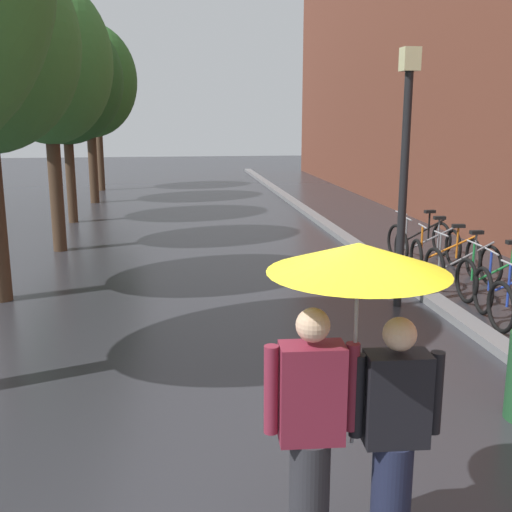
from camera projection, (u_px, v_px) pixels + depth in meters
name	position (u px, v px, depth m)	size (l,w,h in m)	color
kerb_strip	(343.00, 236.00, 14.51)	(0.30, 36.00, 0.12)	slate
street_tree_2	(47.00, 63.00, 12.44)	(2.60, 2.60, 5.50)	#473323
street_tree_3	(64.00, 80.00, 15.96)	(2.99, 2.99, 5.36)	#473323
street_tree_4	(88.00, 81.00, 19.66)	(3.06, 3.06, 5.67)	#473323
street_tree_5	(96.00, 74.00, 22.92)	(2.75, 2.75, 5.93)	#473323
parked_bicycle_2	(498.00, 278.00, 9.61)	(1.09, 0.71, 0.96)	black
parked_bicycle_3	(463.00, 265.00, 10.39)	(1.12, 0.76, 0.96)	black
parked_bicycle_4	(445.00, 257.00, 11.02)	(1.15, 0.81, 0.96)	black
parked_bicycle_5	(427.00, 247.00, 11.86)	(1.10, 0.73, 0.96)	black
parked_bicycle_6	(419.00, 239.00, 12.58)	(1.16, 0.82, 0.96)	black
couple_under_umbrella	(355.00, 357.00, 3.81)	(1.12, 1.10, 2.09)	#2D2D33
street_lamp_post	(405.00, 158.00, 8.95)	(0.24, 0.24, 3.74)	black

